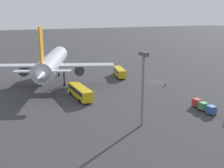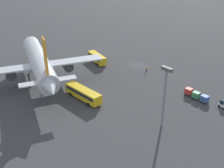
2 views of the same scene
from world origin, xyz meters
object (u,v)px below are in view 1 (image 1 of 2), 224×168
Objects in this scene: shuttle_bus_near at (119,72)px; worker_person at (165,84)px; shuttle_bus_far at (80,91)px; airplane at (52,63)px; cargo_cart_green at (203,106)px; cargo_cart_red at (197,102)px; cargo_cart_blue at (211,110)px.

shuttle_bus_near is 6.07× the size of worker_person.
airplane is at bearing 10.55° from shuttle_bus_far.
shuttle_bus_near reaches higher than cargo_cart_green.
airplane is at bearing 35.78° from cargo_cart_green.
shuttle_bus_near is 39.87m from cargo_cart_green.
worker_person is 0.84× the size of cargo_cart_green.
shuttle_bus_far is at bearing 92.48° from worker_person.
worker_person is 19.87m from cargo_cart_red.
cargo_cart_blue and cargo_cart_green have the same top height.
cargo_cart_green is (-39.74, -3.19, -0.65)m from shuttle_bus_near.
worker_person is at bearing -95.87° from airplane.
shuttle_bus_near is at bearing 4.59° from cargo_cart_green.
shuttle_bus_far is 6.18× the size of cargo_cart_blue.
cargo_cart_blue is at bearing 178.96° from cargo_cart_green.
shuttle_bus_near reaches higher than cargo_cart_blue.
cargo_cart_blue is (-42.43, -3.14, -0.65)m from shuttle_bus_near.
airplane is 35.62m from worker_person.
airplane is at bearing 38.22° from cargo_cart_red.
shuttle_bus_near is (2.07, -23.96, -5.28)m from airplane.
shuttle_bus_near is at bearing 23.10° from worker_person.
cargo_cart_red is (5.37, -0.45, 0.00)m from cargo_cart_blue.
shuttle_bus_near is at bearing -49.19° from shuttle_bus_far.
worker_person is at bearing -11.33° from cargo_cart_red.
shuttle_bus_far is 6.18× the size of cargo_cart_green.
cargo_cart_green is at bearing -133.91° from shuttle_bus_far.
airplane is 4.17× the size of shuttle_bus_near.
airplane is 44.92m from cargo_cart_red.
shuttle_bus_far is at bearing 52.48° from cargo_cart_red.
shuttle_bus_near is at bearing 5.53° from cargo_cart_red.
shuttle_bus_near is at bearing -64.69° from airplane.
cargo_cart_green is 1.00× the size of cargo_cart_red.
cargo_cart_blue is at bearing -137.41° from shuttle_bus_far.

